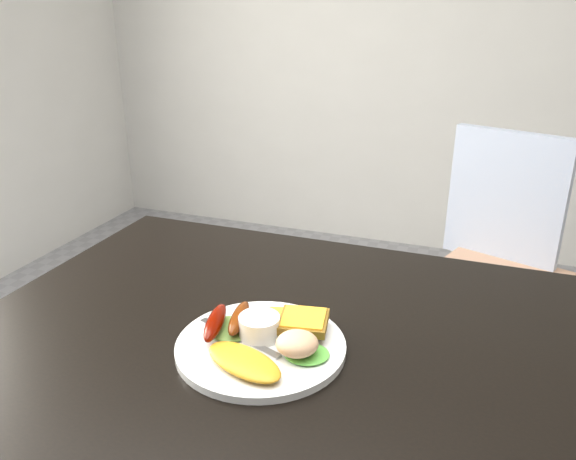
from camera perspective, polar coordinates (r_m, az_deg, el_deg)
name	(u,v)px	position (r m, az deg, el deg)	size (l,w,h in m)	color
dining_table	(332,357)	(0.90, 4.46, -12.74)	(1.20, 0.80, 0.04)	black
dining_chair	(495,282)	(1.84, 20.28, -5.00)	(0.37, 0.37, 0.04)	tan
person	(515,297)	(1.31, 22.04, -6.37)	(0.47, 0.32, 1.32)	navy
plate	(261,346)	(0.87, -2.78, -11.71)	(0.26, 0.26, 0.01)	white
lettuce_left	(232,328)	(0.90, -5.74, -9.90)	(0.08, 0.08, 0.01)	#558431
lettuce_right	(307,354)	(0.84, 1.92, -12.46)	(0.07, 0.06, 0.01)	#4B9A3A
omelette	(244,361)	(0.81, -4.51, -13.17)	(0.13, 0.06, 0.02)	gold
sausage_a	(215,322)	(0.89, -7.40, -9.27)	(0.03, 0.11, 0.03)	#660A00
sausage_b	(239,318)	(0.90, -4.99, -8.88)	(0.02, 0.10, 0.02)	#5D2304
ramekin	(259,327)	(0.87, -2.93, -9.85)	(0.06, 0.06, 0.04)	white
toast_a	(287,322)	(0.91, -0.08, -9.31)	(0.07, 0.07, 0.01)	#91541C
toast_b	(304,322)	(0.88, 1.59, -9.28)	(0.07, 0.07, 0.01)	brown
potato_salad	(297,344)	(0.82, 0.93, -11.46)	(0.06, 0.06, 0.03)	beige
fork	(239,338)	(0.88, -5.02, -10.83)	(0.16, 0.01, 0.00)	#ADAFB7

